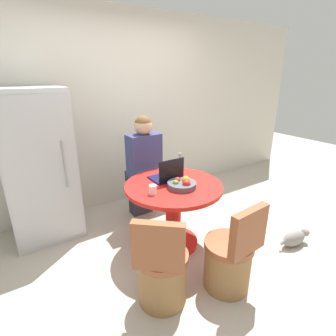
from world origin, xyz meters
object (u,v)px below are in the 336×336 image
(bottle, at_px, (180,166))
(cat, at_px, (295,238))
(laptop, at_px, (167,175))
(fruit_bowl, at_px, (182,184))
(chair_near_left_corner, at_px, (162,273))
(chair_near_camera, at_px, (230,260))
(dining_table, at_px, (173,205))
(refrigerator, at_px, (38,167))
(person_seated, at_px, (143,163))

(bottle, relative_size, cat, 0.60)
(laptop, height_order, bottle, laptop)
(fruit_bowl, bearing_deg, bottle, 57.91)
(chair_near_left_corner, xyz_separation_m, chair_near_camera, (0.57, -0.19, 0.00))
(dining_table, distance_m, chair_near_left_corner, 0.81)
(bottle, xyz_separation_m, cat, (0.88, -0.97, -0.73))
(chair_near_camera, height_order, fruit_bowl, chair_near_camera)
(bottle, distance_m, cat, 1.50)
(chair_near_left_corner, bearing_deg, refrigerator, -28.33)
(chair_near_left_corner, bearing_deg, dining_table, -90.00)
(bottle, bearing_deg, refrigerator, 149.73)
(dining_table, bearing_deg, cat, -34.69)
(dining_table, bearing_deg, refrigerator, 138.57)
(bottle, bearing_deg, fruit_bowl, -122.09)
(refrigerator, relative_size, bottle, 6.72)
(refrigerator, bearing_deg, person_seated, -12.59)
(fruit_bowl, bearing_deg, dining_table, 105.80)
(person_seated, distance_m, laptop, 0.59)
(person_seated, relative_size, bottle, 5.38)
(refrigerator, distance_m, chair_near_left_corner, 1.78)
(chair_near_left_corner, height_order, fruit_bowl, chair_near_left_corner)
(chair_near_camera, xyz_separation_m, bottle, (0.17, 0.99, 0.54))
(fruit_bowl, height_order, cat, fruit_bowl)
(laptop, bearing_deg, chair_near_left_corner, 54.17)
(person_seated, relative_size, cat, 3.22)
(chair_near_left_corner, height_order, person_seated, person_seated)
(chair_near_camera, distance_m, cat, 1.07)
(chair_near_camera, bearing_deg, fruit_bowl, -91.95)
(chair_near_left_corner, bearing_deg, person_seated, -71.66)
(chair_near_left_corner, relative_size, chair_near_camera, 1.00)
(chair_near_left_corner, bearing_deg, cat, -145.09)
(dining_table, height_order, chair_near_left_corner, chair_near_left_corner)
(dining_table, bearing_deg, chair_near_left_corner, -130.91)
(laptop, xyz_separation_m, cat, (1.10, -0.90, -0.68))
(chair_near_left_corner, relative_size, fruit_bowl, 2.91)
(refrigerator, relative_size, chair_near_left_corner, 1.98)
(bottle, bearing_deg, chair_near_left_corner, -132.95)
(dining_table, distance_m, person_seated, 0.77)
(chair_near_left_corner, distance_m, person_seated, 1.51)
(dining_table, bearing_deg, bottle, 41.73)
(chair_near_left_corner, bearing_deg, bottle, -92.04)
(person_seated, bearing_deg, chair_near_camera, 90.86)
(refrigerator, distance_m, person_seated, 1.18)
(refrigerator, height_order, laptop, refrigerator)
(dining_table, xyz_separation_m, cat, (1.11, -0.77, -0.39))
(chair_near_left_corner, relative_size, cat, 2.03)
(refrigerator, relative_size, cat, 4.03)
(dining_table, distance_m, cat, 1.40)
(dining_table, xyz_separation_m, person_seated, (0.03, 0.73, 0.26))
(person_seated, bearing_deg, refrigerator, -12.59)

